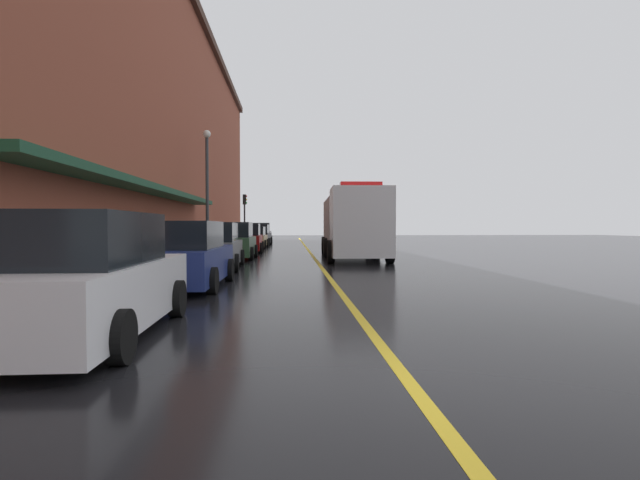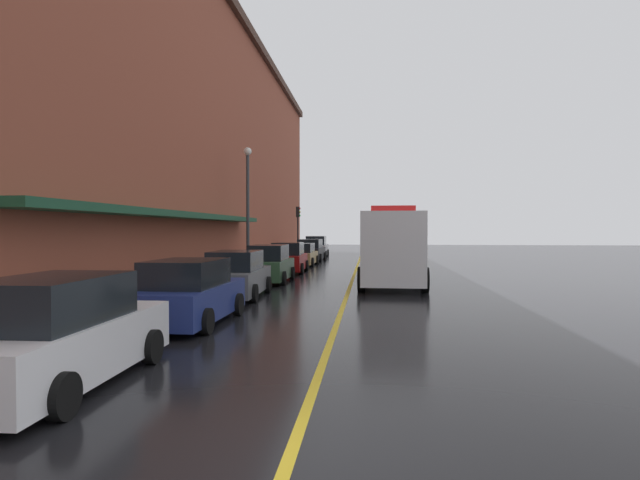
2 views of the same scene
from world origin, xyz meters
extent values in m
plane|color=black|center=(0.00, 25.00, 0.00)|extent=(112.00, 112.00, 0.00)
cube|color=#9E9B93|center=(-6.20, 25.00, 0.07)|extent=(2.40, 70.00, 0.15)
cube|color=gold|center=(0.00, 25.00, 0.00)|extent=(0.16, 70.00, 0.01)
cube|color=brown|center=(-13.29, 24.00, 8.13)|extent=(11.78, 64.00, 16.26)
cube|color=#19472D|center=(-6.85, 16.00, 3.10)|extent=(1.20, 22.40, 0.24)
cube|color=silver|center=(-4.04, 2.47, 0.62)|extent=(1.79, 4.76, 0.88)
cube|color=black|center=(-4.04, 2.23, 1.42)|extent=(1.59, 2.62, 0.72)
cylinder|color=black|center=(-4.93, 3.93, 0.32)|extent=(0.23, 0.64, 0.64)
cylinder|color=black|center=(-3.18, 3.95, 0.32)|extent=(0.23, 0.64, 0.64)
cylinder|color=black|center=(-3.14, 1.01, 0.32)|extent=(0.23, 0.64, 0.64)
cube|color=navy|center=(-3.92, 8.13, 0.60)|extent=(1.90, 4.63, 0.85)
cube|color=black|center=(-3.92, 7.90, 1.37)|extent=(1.69, 2.56, 0.69)
cylinder|color=black|center=(-4.83, 9.57, 0.32)|extent=(0.23, 0.64, 0.64)
cylinder|color=black|center=(-2.97, 9.55, 0.32)|extent=(0.23, 0.64, 0.64)
cylinder|color=black|center=(-4.87, 6.71, 0.32)|extent=(0.23, 0.64, 0.64)
cylinder|color=black|center=(-3.01, 6.69, 0.32)|extent=(0.23, 0.64, 0.64)
cube|color=#595B60|center=(-4.04, 13.62, 0.60)|extent=(1.92, 4.72, 0.85)
cube|color=black|center=(-4.03, 13.39, 1.37)|extent=(1.68, 2.61, 0.69)
cylinder|color=black|center=(-4.98, 15.04, 0.32)|extent=(0.24, 0.65, 0.64)
cylinder|color=black|center=(-3.18, 15.10, 0.32)|extent=(0.24, 0.65, 0.64)
cylinder|color=black|center=(-4.89, 12.15, 0.32)|extent=(0.24, 0.65, 0.64)
cylinder|color=black|center=(-3.09, 12.21, 0.32)|extent=(0.24, 0.65, 0.64)
cube|color=#2D5133|center=(-3.89, 19.14, 0.62)|extent=(1.75, 4.30, 0.88)
cube|color=black|center=(-3.89, 18.93, 1.42)|extent=(1.57, 2.37, 0.72)
cylinder|color=black|center=(-4.77, 20.48, 0.32)|extent=(0.22, 0.64, 0.64)
cylinder|color=black|center=(-3.00, 20.47, 0.32)|extent=(0.22, 0.64, 0.64)
cylinder|color=black|center=(-4.77, 17.81, 0.32)|extent=(0.22, 0.64, 0.64)
cylinder|color=black|center=(-3.01, 17.81, 0.32)|extent=(0.22, 0.64, 0.64)
cube|color=maroon|center=(-3.86, 24.82, 0.61)|extent=(1.85, 4.23, 0.87)
cube|color=black|center=(-3.86, 24.61, 1.40)|extent=(1.64, 2.34, 0.71)
cylinder|color=black|center=(-4.78, 26.11, 0.32)|extent=(0.23, 0.64, 0.64)
cylinder|color=black|center=(-2.98, 26.13, 0.32)|extent=(0.23, 0.64, 0.64)
cylinder|color=black|center=(-4.74, 23.50, 0.32)|extent=(0.23, 0.64, 0.64)
cylinder|color=black|center=(-2.94, 23.53, 0.32)|extent=(0.23, 0.64, 0.64)
cube|color=#A5844C|center=(-3.87, 30.67, 0.56)|extent=(1.86, 4.58, 0.76)
cube|color=black|center=(-3.88, 30.44, 1.25)|extent=(1.66, 2.53, 0.62)
cylinder|color=black|center=(-4.77, 32.09, 0.32)|extent=(0.23, 0.64, 0.64)
cylinder|color=black|center=(-2.94, 32.07, 0.32)|extent=(0.23, 0.64, 0.64)
cylinder|color=black|center=(-4.80, 29.27, 0.32)|extent=(0.23, 0.64, 0.64)
cylinder|color=black|center=(-2.98, 29.25, 0.32)|extent=(0.23, 0.64, 0.64)
cube|color=black|center=(-3.86, 36.07, 0.60)|extent=(2.03, 4.46, 0.86)
cube|color=black|center=(-3.86, 35.85, 1.38)|extent=(1.78, 2.47, 0.70)
cylinder|color=black|center=(-4.76, 37.46, 0.32)|extent=(0.24, 0.65, 0.64)
cylinder|color=black|center=(-2.86, 37.39, 0.32)|extent=(0.24, 0.65, 0.64)
cylinder|color=black|center=(-4.85, 34.74, 0.32)|extent=(0.24, 0.65, 0.64)
cylinder|color=black|center=(-2.95, 34.67, 0.32)|extent=(0.24, 0.65, 0.64)
cube|color=silver|center=(-3.97, 41.88, 0.65)|extent=(1.89, 4.89, 0.95)
cube|color=black|center=(-3.97, 41.64, 1.52)|extent=(1.67, 2.70, 0.78)
cylinder|color=black|center=(-4.91, 43.37, 0.32)|extent=(0.23, 0.64, 0.64)
cylinder|color=black|center=(-3.08, 43.40, 0.32)|extent=(0.23, 0.64, 0.64)
cylinder|color=black|center=(-4.86, 40.36, 0.32)|extent=(0.23, 0.64, 0.64)
cylinder|color=black|center=(-3.03, 40.39, 0.32)|extent=(0.23, 0.64, 0.64)
cube|color=silver|center=(1.79, 15.68, 1.76)|extent=(2.57, 2.69, 2.91)
cube|color=silver|center=(1.93, 20.54, 1.64)|extent=(2.68, 6.42, 2.68)
cube|color=red|center=(1.79, 15.68, 3.33)|extent=(1.76, 0.65, 0.24)
cylinder|color=black|center=(3.05, 15.74, 0.50)|extent=(0.33, 1.01, 1.00)
cylinder|color=black|center=(0.53, 15.81, 0.50)|extent=(0.33, 1.01, 1.00)
cylinder|color=black|center=(3.17, 19.71, 0.50)|extent=(0.33, 1.01, 1.00)
cylinder|color=black|center=(0.64, 19.78, 0.50)|extent=(0.33, 1.01, 1.00)
cylinder|color=black|center=(3.25, 22.27, 0.50)|extent=(0.33, 1.01, 1.00)
cylinder|color=black|center=(0.72, 22.35, 0.50)|extent=(0.33, 1.01, 1.00)
cylinder|color=#4C4C51|center=(-5.35, 22.39, 0.68)|extent=(0.07, 0.07, 1.05)
cube|color=black|center=(-5.35, 22.39, 1.34)|extent=(0.14, 0.18, 0.28)
cylinder|color=#4C4C51|center=(-5.35, 27.37, 0.68)|extent=(0.07, 0.07, 1.05)
cube|color=black|center=(-5.35, 27.37, 1.34)|extent=(0.14, 0.18, 0.28)
cylinder|color=#4C4C51|center=(-5.35, 27.03, 0.68)|extent=(0.07, 0.07, 1.05)
cube|color=black|center=(-5.35, 27.03, 1.34)|extent=(0.14, 0.18, 0.28)
cylinder|color=#4C4C51|center=(-5.35, 42.08, 0.68)|extent=(0.07, 0.07, 1.05)
cube|color=black|center=(-5.35, 42.08, 1.34)|extent=(0.14, 0.18, 0.28)
cylinder|color=#4C4C51|center=(-5.35, 11.35, 0.68)|extent=(0.07, 0.07, 1.05)
cube|color=black|center=(-5.35, 11.35, 1.34)|extent=(0.14, 0.18, 0.28)
cylinder|color=#33383D|center=(-5.95, 23.47, 3.40)|extent=(0.18, 0.18, 6.50)
sphere|color=white|center=(-5.95, 23.47, 6.87)|extent=(0.44, 0.44, 0.44)
cylinder|color=#232326|center=(-5.30, 39.21, 1.85)|extent=(0.14, 0.14, 3.40)
cube|color=black|center=(-5.30, 39.21, 4.00)|extent=(0.28, 0.36, 0.90)
sphere|color=red|center=(-5.14, 39.21, 4.30)|extent=(0.16, 0.16, 0.16)
sphere|color=gold|center=(-5.14, 39.21, 4.00)|extent=(0.16, 0.16, 0.16)
sphere|color=green|center=(-5.14, 39.21, 3.70)|extent=(0.16, 0.16, 0.16)
camera|label=1|loc=(-1.20, -4.58, 1.58)|focal=27.06mm
camera|label=2|loc=(0.88, -5.50, 2.51)|focal=29.60mm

